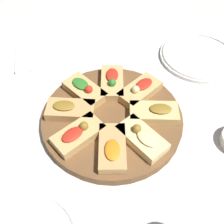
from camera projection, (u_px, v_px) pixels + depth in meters
name	position (u px, v px, depth m)	size (l,w,h in m)	color
ground_plane	(112.00, 121.00, 0.63)	(3.00, 3.00, 0.00)	silver
serving_board	(112.00, 118.00, 0.63)	(0.33, 0.33, 0.02)	brown
focaccia_slice_0	(112.00, 148.00, 0.54)	(0.10, 0.13, 0.03)	tan
focaccia_slice_1	(142.00, 138.00, 0.56)	(0.09, 0.12, 0.04)	#E5C689
focaccia_slice_2	(154.00, 112.00, 0.61)	(0.13, 0.10, 0.03)	#DBB775
focaccia_slice_3	(140.00, 90.00, 0.65)	(0.12, 0.09, 0.04)	tan
focaccia_slice_4	(112.00, 82.00, 0.67)	(0.10, 0.13, 0.04)	tan
focaccia_slice_5	(85.00, 90.00, 0.65)	(0.09, 0.12, 0.04)	tan
focaccia_slice_6	(70.00, 110.00, 0.61)	(0.13, 0.10, 0.03)	tan
focaccia_slice_7	(78.00, 134.00, 0.57)	(0.12, 0.09, 0.04)	tan
plate_left	(199.00, 56.00, 0.78)	(0.23, 0.23, 0.02)	white
napkin_stack	(40.00, 56.00, 0.79)	(0.14, 0.12, 0.01)	white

